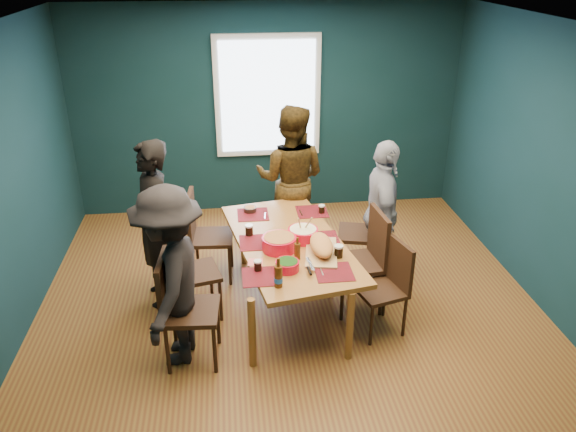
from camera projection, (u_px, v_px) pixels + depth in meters
name	position (u px, v px, depth m)	size (l,w,h in m)	color
room	(287.00, 172.00, 5.25)	(5.01, 5.01, 2.71)	olive
dining_table	(289.00, 247.00, 5.41)	(1.28, 2.05, 0.73)	olive
chair_left_far	(202.00, 229.00, 5.93)	(0.47, 0.47, 0.98)	black
chair_left_mid	(185.00, 266.00, 5.27)	(0.53, 0.53, 0.97)	black
chair_left_near	(179.00, 302.00, 4.69)	(0.49, 0.49, 1.01)	black
chair_right_far	(368.00, 226.00, 6.01)	(0.54, 0.54, 0.98)	black
chair_right_mid	(367.00, 253.00, 5.43)	(0.51, 0.51, 1.02)	black
chair_right_near	(389.00, 280.00, 5.12)	(0.50, 0.50, 0.90)	black
person_far_left	(154.00, 224.00, 5.43)	(0.62, 0.40, 1.69)	black
person_back	(291.00, 179.00, 6.45)	(0.84, 0.65, 1.72)	black
person_right	(382.00, 214.00, 5.79)	(0.92, 0.38, 1.57)	white
person_near_left	(171.00, 277.00, 4.64)	(1.04, 0.60, 1.61)	black
bowl_salad	(279.00, 243.00, 5.20)	(0.32, 0.32, 0.13)	red
bowl_dumpling	(303.00, 234.00, 5.37)	(0.29, 0.29, 0.27)	red
bowl_herbs	(287.00, 265.00, 4.88)	(0.21, 0.21, 0.09)	red
cutting_board	(321.00, 247.00, 5.13)	(0.38, 0.72, 0.16)	tan
small_bowl	(250.00, 209.00, 5.96)	(0.14, 0.14, 0.06)	black
beer_bottle_a	(278.00, 276.00, 4.62)	(0.07, 0.07, 0.27)	#4C280D
beer_bottle_b	(297.00, 251.00, 5.04)	(0.06, 0.06, 0.22)	#4C280D
cola_glass_a	(258.00, 265.00, 4.86)	(0.07, 0.07, 0.10)	black
cola_glass_b	(339.00, 251.00, 5.08)	(0.08, 0.08, 0.12)	black
cola_glass_c	(322.00, 209.00, 5.92)	(0.07, 0.07, 0.09)	black
cola_glass_d	(249.00, 230.00, 5.46)	(0.08, 0.08, 0.11)	black
napkin_a	(325.00, 236.00, 5.47)	(0.12, 0.12, 0.00)	#EE6468
napkin_b	(255.00, 262.00, 5.01)	(0.13, 0.13, 0.00)	#EE6468
napkin_c	(339.00, 275.00, 4.82)	(0.14, 0.14, 0.00)	#EE6468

